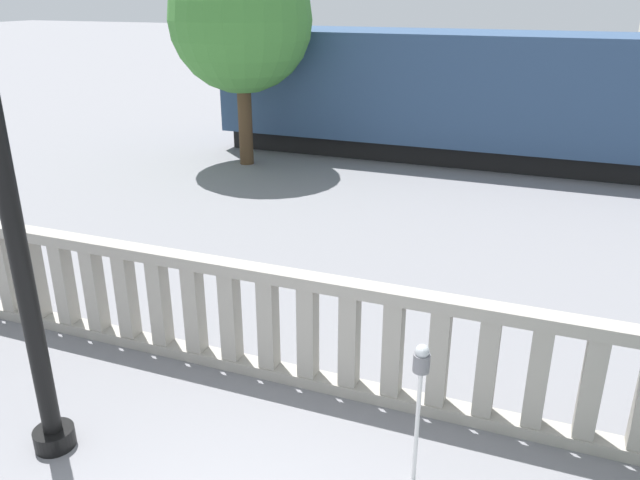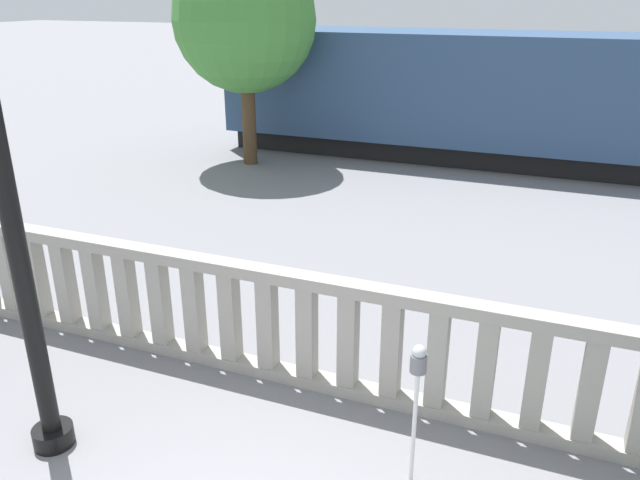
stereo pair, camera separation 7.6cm
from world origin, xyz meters
name	(u,v)px [view 1 (the left image)]	position (x,y,z in m)	size (l,w,h in m)	color
balustrade	(349,339)	(0.00, 3.06, 0.70)	(13.56, 0.24, 1.41)	#9E998E
lamppost	(4,176)	(-2.49, 1.13, 2.84)	(0.40, 0.40, 5.79)	black
parking_meter	(421,376)	(1.02, 1.97, 1.16)	(0.15, 0.15, 1.48)	silver
train_near	(623,102)	(3.26, 14.53, 1.76)	(20.61, 2.95, 3.93)	black
tree_left	(241,20)	(-5.84, 11.84, 3.63)	(3.58, 3.58, 5.44)	#4C3823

